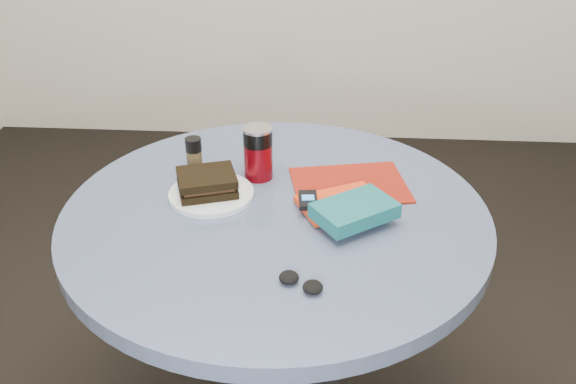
# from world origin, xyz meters

# --- Properties ---
(table) EXTENTS (1.00, 1.00, 0.75)m
(table) POSITION_xyz_m (0.00, 0.00, 0.59)
(table) COLOR black
(table) RESTS_ON ground
(plate) EXTENTS (0.22, 0.22, 0.01)m
(plate) POSITION_xyz_m (-0.16, 0.05, 0.76)
(plate) COLOR silver
(plate) RESTS_ON table
(sandwich) EXTENTS (0.16, 0.15, 0.05)m
(sandwich) POSITION_xyz_m (-0.17, 0.05, 0.79)
(sandwich) COLOR black
(sandwich) RESTS_ON plate
(soda_can) EXTENTS (0.09, 0.09, 0.14)m
(soda_can) POSITION_xyz_m (-0.06, 0.16, 0.82)
(soda_can) COLOR #5F040C
(soda_can) RESTS_ON table
(pepper_grinder) EXTENTS (0.05, 0.05, 0.09)m
(pepper_grinder) POSITION_xyz_m (-0.22, 0.17, 0.80)
(pepper_grinder) COLOR #47371E
(pepper_grinder) RESTS_ON table
(magazine) EXTENTS (0.31, 0.26, 0.00)m
(magazine) POSITION_xyz_m (0.18, 0.13, 0.75)
(magazine) COLOR maroon
(magazine) RESTS_ON table
(red_book) EXTENTS (0.22, 0.19, 0.02)m
(red_book) POSITION_xyz_m (0.15, 0.02, 0.76)
(red_book) COLOR red
(red_book) RESTS_ON magazine
(novel) EXTENTS (0.21, 0.19, 0.03)m
(novel) POSITION_xyz_m (0.18, -0.05, 0.79)
(novel) COLOR #125259
(novel) RESTS_ON red_book
(mp3_player) EXTENTS (0.05, 0.08, 0.01)m
(mp3_player) POSITION_xyz_m (0.08, 0.01, 0.78)
(mp3_player) COLOR black
(mp3_player) RESTS_ON red_book
(headphones) EXTENTS (0.10, 0.08, 0.02)m
(headphones) POSITION_xyz_m (0.07, -0.28, 0.76)
(headphones) COLOR black
(headphones) RESTS_ON table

